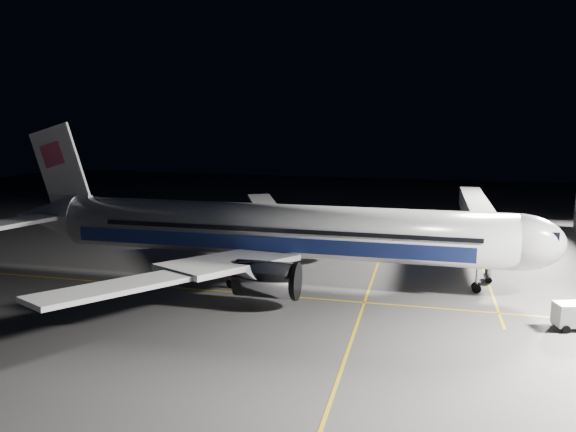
% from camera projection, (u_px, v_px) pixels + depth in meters
% --- Properties ---
extents(ground, '(200.00, 200.00, 0.00)m').
position_uv_depth(ground, '(278.00, 278.00, 61.02)').
color(ground, '#4C4C4F').
rests_on(ground, ground).
extents(guide_line_main, '(0.25, 80.00, 0.01)m').
position_uv_depth(guide_line_main, '(371.00, 284.00, 58.65)').
color(guide_line_main, gold).
rests_on(guide_line_main, ground).
extents(guide_line_cross, '(70.00, 0.25, 0.01)m').
position_uv_depth(guide_line_cross, '(263.00, 295.00, 55.29)').
color(guide_line_cross, gold).
rests_on(guide_line_cross, ground).
extents(guide_line_side, '(0.25, 40.00, 0.01)m').
position_uv_depth(guide_line_side, '(483.00, 267.00, 65.36)').
color(guide_line_side, gold).
rests_on(guide_line_side, ground).
extents(airliner, '(61.48, 54.22, 16.64)m').
position_uv_depth(airliner, '(269.00, 231.00, 60.35)').
color(airliner, silver).
rests_on(airliner, ground).
extents(jet_bridge, '(3.60, 34.40, 6.30)m').
position_uv_depth(jet_bridge, '(479.00, 216.00, 72.24)').
color(jet_bridge, '#B2B2B7').
rests_on(jet_bridge, ground).
extents(baggage_tug, '(3.05, 2.68, 1.91)m').
position_uv_depth(baggage_tug, '(288.00, 252.00, 68.70)').
color(baggage_tug, black).
rests_on(baggage_tug, ground).
extents(safety_cone_a, '(0.42, 0.42, 0.64)m').
position_uv_depth(safety_cone_a, '(241.00, 262.00, 66.12)').
color(safety_cone_a, '#FF420A').
rests_on(safety_cone_a, ground).
extents(safety_cone_b, '(0.45, 0.45, 0.68)m').
position_uv_depth(safety_cone_b, '(348.00, 252.00, 70.83)').
color(safety_cone_b, '#FF420A').
rests_on(safety_cone_b, ground).
extents(safety_cone_c, '(0.36, 0.36, 0.54)m').
position_uv_depth(safety_cone_c, '(342.00, 248.00, 73.18)').
color(safety_cone_c, '#FF420A').
rests_on(safety_cone_c, ground).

